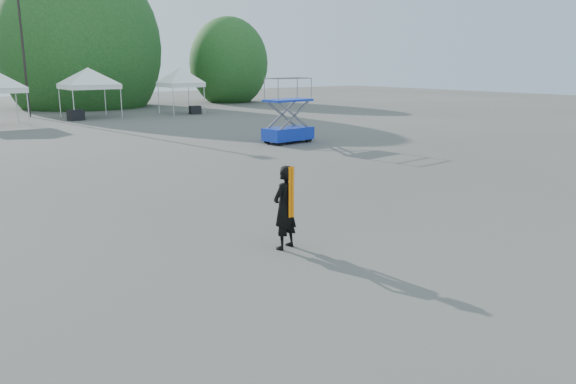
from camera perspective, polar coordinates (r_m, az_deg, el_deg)
ground at (r=11.95m, az=-4.62°, el=-4.56°), size 120.00×120.00×0.00m
light_pole_east at (r=42.68m, az=-25.46°, el=14.31°), size 0.60×0.25×9.80m
tree_mid_e at (r=50.95m, az=-20.29°, el=13.56°), size 5.12×5.12×7.79m
tree_far_e at (r=54.45m, az=-6.04°, el=12.90°), size 3.84×3.84×5.84m
tent_f at (r=40.38m, az=-19.66°, el=11.45°), size 4.69×4.69×3.88m
tent_g at (r=42.04m, az=-10.90°, el=11.98°), size 3.73×3.73×3.88m
man at (r=10.97m, az=-0.33°, el=-1.58°), size 0.70×0.56×1.67m
scissor_lift at (r=25.89m, az=0.01°, el=8.28°), size 2.37×1.32×2.95m
crate_mid at (r=38.89m, az=-20.75°, el=7.32°), size 1.03×0.88×0.69m
crate_east at (r=41.59m, az=-9.42°, el=8.22°), size 0.84×0.70×0.60m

